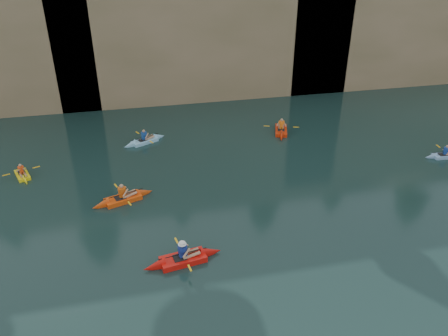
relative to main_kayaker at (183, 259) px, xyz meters
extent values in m
plane|color=black|center=(3.16, -1.89, -0.17)|extent=(160.00, 160.00, 0.00)
cube|color=tan|center=(3.16, 28.11, 5.83)|extent=(70.00, 16.00, 12.00)
cube|color=#97785B|center=(5.16, 20.71, 5.53)|extent=(24.00, 2.40, 11.40)
cube|color=#97785B|center=(25.16, 20.71, 4.75)|extent=(26.00, 2.40, 9.84)
cube|color=black|center=(-0.84, 20.06, 1.43)|extent=(3.50, 1.00, 3.20)
cube|color=black|center=(13.16, 20.06, 2.08)|extent=(5.00, 1.00, 4.50)
cube|color=red|center=(0.00, 0.00, -0.02)|extent=(2.81, 1.26, 0.31)
cone|color=red|center=(1.26, 0.20, -0.02)|extent=(1.07, 0.95, 0.81)
cone|color=red|center=(-1.26, -0.20, -0.02)|extent=(1.07, 0.95, 0.81)
cube|color=black|center=(-0.15, -0.02, 0.10)|extent=(0.62, 0.59, 0.04)
cube|color=navy|center=(0.00, 0.00, 0.40)|extent=(0.38, 0.28, 0.51)
sphere|color=tan|center=(0.00, 0.00, 0.77)|extent=(0.22, 0.22, 0.22)
cylinder|color=black|center=(0.00, 0.00, 0.27)|extent=(2.14, 0.38, 0.04)
cube|color=yellow|center=(-0.16, 0.97, 0.27)|extent=(0.15, 0.43, 0.02)
cube|color=yellow|center=(0.16, -0.97, 0.27)|extent=(0.15, 0.43, 0.02)
cylinder|color=white|center=(0.00, 0.00, 0.81)|extent=(0.37, 0.37, 0.10)
cube|color=#EC4A0E|center=(-2.45, 5.54, -0.03)|extent=(2.71, 1.60, 0.28)
cone|color=#EC4A0E|center=(-1.30, 5.93, -0.03)|extent=(1.11, 1.03, 0.77)
cone|color=#EC4A0E|center=(-3.60, 5.14, -0.03)|extent=(1.11, 1.03, 0.77)
cube|color=black|center=(-2.59, 5.49, 0.08)|extent=(0.68, 0.63, 0.04)
cube|color=#DA5812|center=(-2.45, 5.54, 0.38)|extent=(0.41, 0.33, 0.52)
sphere|color=tan|center=(-2.45, 5.54, 0.75)|extent=(0.22, 0.22, 0.22)
cylinder|color=black|center=(-2.45, 5.54, 0.25)|extent=(2.17, 0.77, 0.04)
cube|color=yellow|center=(-2.79, 6.52, 0.25)|extent=(0.21, 0.42, 0.02)
cube|color=yellow|center=(-2.11, 4.55, 0.25)|extent=(0.21, 0.42, 0.02)
cube|color=#81ABD8|center=(17.62, 6.29, -0.06)|extent=(2.12, 0.83, 0.23)
cone|color=#81ABD8|center=(16.65, 6.37, -0.06)|extent=(0.78, 0.70, 0.64)
cube|color=black|center=(17.47, 6.30, 0.03)|extent=(0.58, 0.44, 0.04)
cube|color=#1C409C|center=(17.62, 6.29, 0.28)|extent=(0.31, 0.21, 0.43)
sphere|color=tan|center=(17.62, 6.29, 0.59)|extent=(0.18, 0.18, 0.18)
cylinder|color=black|center=(17.62, 6.29, 0.20)|extent=(1.89, 0.19, 0.04)
cube|color=yellow|center=(17.69, 7.14, 0.20)|extent=(0.11, 0.43, 0.02)
cube|color=red|center=(8.77, 12.34, -0.03)|extent=(1.60, 2.79, 0.28)
cone|color=red|center=(9.16, 13.53, -0.03)|extent=(1.03, 1.14, 0.77)
cone|color=red|center=(8.37, 11.14, -0.03)|extent=(1.03, 1.14, 0.77)
cube|color=black|center=(8.72, 12.19, 0.08)|extent=(0.63, 0.67, 0.04)
cube|color=orange|center=(8.77, 12.34, 0.38)|extent=(0.33, 0.40, 0.52)
sphere|color=tan|center=(8.77, 12.34, 0.75)|extent=(0.22, 0.22, 0.22)
cylinder|color=black|center=(8.77, 12.34, 0.25)|extent=(0.75, 2.18, 0.04)
cube|color=yellow|center=(7.78, 12.66, 0.25)|extent=(0.42, 0.21, 0.02)
cube|color=yellow|center=(9.75, 12.01, 0.25)|extent=(0.42, 0.21, 0.02)
cube|color=yellow|center=(-8.15, 9.52, -0.06)|extent=(1.31, 2.05, 0.23)
cone|color=yellow|center=(-7.82, 8.66, -0.06)|extent=(0.83, 0.87, 0.63)
cone|color=yellow|center=(-8.48, 10.38, -0.06)|extent=(0.83, 0.87, 0.63)
cube|color=black|center=(-8.21, 9.66, 0.03)|extent=(0.56, 0.65, 0.04)
cube|color=#F44B14|center=(-8.15, 9.52, 0.27)|extent=(0.27, 0.33, 0.42)
sphere|color=tan|center=(-8.15, 9.52, 0.57)|extent=(0.18, 0.18, 0.18)
cylinder|color=black|center=(-8.15, 9.52, 0.20)|extent=(0.70, 1.74, 0.04)
cube|color=yellow|center=(-7.38, 9.82, 0.20)|extent=(0.42, 0.23, 0.02)
cube|color=yellow|center=(-8.93, 9.22, 0.20)|extent=(0.42, 0.23, 0.02)
cube|color=#91D0F3|center=(-0.88, 12.67, -0.04)|extent=(2.49, 1.71, 0.26)
cone|color=#91D0F3|center=(0.15, 13.15, -0.04)|extent=(1.07, 1.01, 0.72)
cone|color=#91D0F3|center=(-1.90, 12.18, -0.04)|extent=(1.07, 1.01, 0.72)
cube|color=black|center=(-1.01, 12.60, 0.06)|extent=(0.69, 0.64, 0.04)
cube|color=#1A4390|center=(-0.88, 12.67, 0.34)|extent=(0.39, 0.33, 0.48)
sphere|color=tan|center=(-0.88, 12.67, 0.68)|extent=(0.20, 0.20, 0.20)
cylinder|color=black|center=(-0.88, 12.67, 0.23)|extent=(1.93, 0.94, 0.04)
cube|color=yellow|center=(-1.29, 13.53, 0.23)|extent=(0.25, 0.41, 0.02)
cube|color=yellow|center=(-0.46, 11.80, 0.23)|extent=(0.25, 0.41, 0.02)
camera|label=1|loc=(-1.48, -14.76, 12.49)|focal=35.00mm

